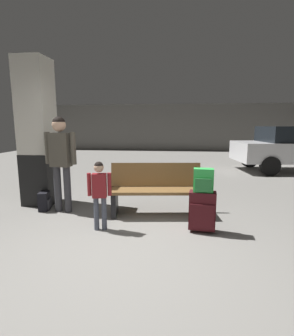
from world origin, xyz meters
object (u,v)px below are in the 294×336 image
suitcase (202,211)px  child (99,188)px  bench (156,189)px  structural_pillar (38,134)px  adult (61,154)px  backpack_bright (203,181)px  backpack_dark_floor (45,201)px

suitcase → child: (-1.50, -0.09, 0.32)m
bench → child: (-0.78, -0.78, 0.20)m
structural_pillar → suitcase: structural_pillar is taller
structural_pillar → bench: size_ratio=1.69×
adult → child: bearing=-38.6°
structural_pillar → bench: 2.55m
backpack_bright → suitcase: bearing=113.5°
structural_pillar → suitcase: (3.06, -1.09, -1.06)m
adult → bench: bearing=2.0°
structural_pillar → child: structural_pillar is taller
backpack_dark_floor → adult: bearing=-7.0°
backpack_dark_floor → child: bearing=-30.9°
suitcase → backpack_bright: (0.00, -0.00, 0.45)m
adult → structural_pillar: bearing=145.2°
child → backpack_dark_floor: bearing=149.1°
backpack_bright → child: bearing=-176.6°
bench → adult: (-1.68, -0.06, 0.61)m
child → structural_pillar: bearing=142.9°
suitcase → backpack_dark_floor: size_ratio=1.78×
bench → child: bearing=-134.9°
suitcase → backpack_bright: size_ratio=1.78×
structural_pillar → suitcase: 3.42m
bench → backpack_bright: size_ratio=4.85×
structural_pillar → backpack_bright: bearing=-19.5°
adult → backpack_dark_floor: size_ratio=4.99×
suitcase → child: size_ratio=0.58×
bench → backpack_dark_floor: 2.08m
bench → suitcase: bearing=-43.6°
backpack_bright → backpack_dark_floor: bearing=166.3°
structural_pillar → adult: (0.65, -0.45, -0.34)m
backpack_dark_floor → bench: bearing=0.4°
bench → structural_pillar: bearing=170.4°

